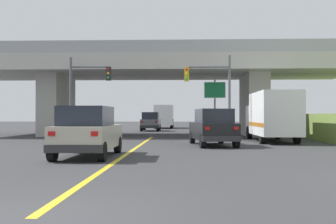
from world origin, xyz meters
The scene contains 11 objects.
ground centered at (0.00, 28.19, 0.00)m, with size 160.00×160.00×0.00m, color #353538.
overpass_bridge centered at (0.00, 28.19, 5.07)m, with size 32.58×9.51×7.16m.
lane_divider_stripe centered at (0.00, 12.69, 0.00)m, with size 0.20×25.37×0.01m, color yellow.
suv_lead centered at (-1.38, 9.91, 1.02)m, with size 2.06×4.71×2.02m.
suv_crossing centered at (4.05, 16.43, 1.02)m, with size 2.54×5.01×2.02m.
box_truck centered at (8.05, 20.04, 1.63)m, with size 2.33×7.22×3.11m.
sedan_oncoming centered at (-1.12, 38.29, 1.01)m, with size 1.97×4.29×2.02m.
traffic_signal_nearside centered at (4.49, 21.47, 3.58)m, with size 3.12×0.36×5.70m.
traffic_signal_farside centered at (-4.57, 22.42, 3.65)m, with size 2.94×0.36×5.77m.
highway_sign centered at (4.82, 25.23, 3.21)m, with size 1.64×0.17×4.38m.
semi_truck_distant centered at (-0.13, 48.38, 1.59)m, with size 2.33×7.58×2.99m.
Camera 1 is at (2.45, -6.60, 1.65)m, focal length 44.63 mm.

